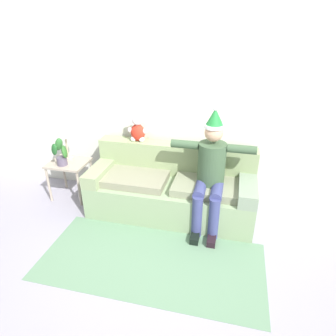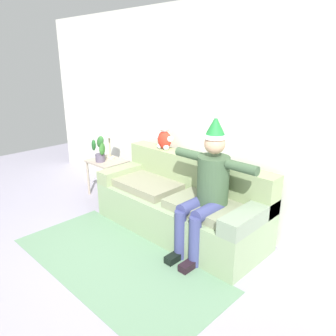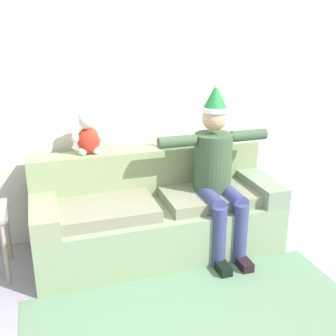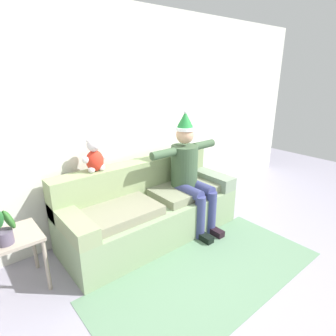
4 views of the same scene
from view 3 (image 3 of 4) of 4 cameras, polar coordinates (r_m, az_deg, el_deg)
ground_plane at (r=3.17m, az=4.06°, el=-19.82°), size 10.00×10.00×0.00m
back_wall at (r=3.98m, az=-3.83°, el=10.01°), size 7.00×0.10×2.70m
couch at (r=3.82m, az=-1.64°, el=-6.18°), size 2.18×0.85×0.89m
person_seated at (r=3.67m, az=6.76°, el=-0.14°), size 1.02×0.77×1.53m
teddy_bear at (r=3.70m, az=-10.91°, el=4.45°), size 0.29×0.17×0.38m
area_rug at (r=3.18m, az=3.93°, el=-19.56°), size 2.44×1.12×0.01m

